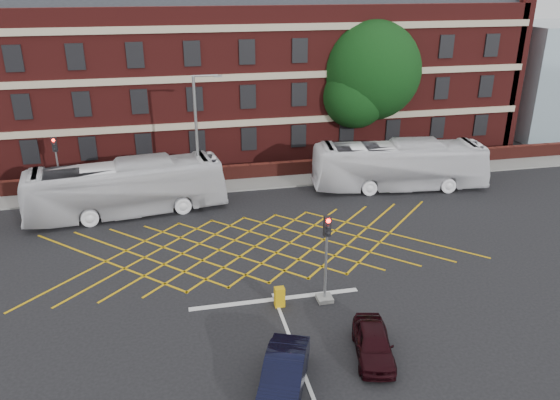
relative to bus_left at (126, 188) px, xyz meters
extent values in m
plane|color=black|center=(7.01, -8.28, -1.71)|extent=(120.00, 120.00, 0.00)
cube|color=#511614|center=(7.01, 13.72, 4.29)|extent=(50.00, 12.00, 12.00)
cube|color=black|center=(7.01, 13.72, 10.29)|extent=(51.00, 10.61, 10.61)
cube|color=#B7A88C|center=(7.01, 7.64, 5.29)|extent=(50.00, 0.18, 0.50)
cube|color=black|center=(7.01, 7.66, 3.79)|extent=(1.20, 0.14, 1.80)
cube|color=#4F1A15|center=(7.01, 4.72, -1.16)|extent=(56.00, 0.50, 1.10)
cube|color=slate|center=(7.01, 3.72, -1.65)|extent=(60.00, 3.00, 0.12)
cube|color=#CC990C|center=(7.01, -6.28, -1.70)|extent=(8.22, 8.22, 0.02)
cube|color=silver|center=(7.01, -11.78, -1.70)|extent=(8.00, 0.30, 0.02)
cube|color=silver|center=(7.01, -18.28, -1.70)|extent=(0.15, 14.00, 0.02)
imported|color=silver|center=(0.00, 0.00, 0.00)|extent=(12.53, 4.40, 3.42)
imported|color=white|center=(18.49, 0.55, -0.02)|extent=(12.40, 4.40, 3.38)
imported|color=black|center=(6.07, -17.73, -1.03)|extent=(2.86, 4.37, 1.36)
imported|color=black|center=(9.94, -16.59, -1.11)|extent=(2.18, 3.77, 1.21)
cylinder|color=black|center=(19.01, 8.29, 1.02)|extent=(0.90, 0.90, 5.46)
sphere|color=black|center=(19.01, 8.29, 5.34)|extent=(7.93, 7.93, 7.93)
sphere|color=black|center=(17.51, 7.49, 3.55)|extent=(5.16, 5.16, 5.16)
sphere|color=black|center=(20.51, 9.09, 3.95)|extent=(4.76, 4.76, 4.76)
cube|color=slate|center=(9.23, -12.35, -1.61)|extent=(0.70, 0.70, 0.20)
cylinder|color=gray|center=(9.23, -12.35, 0.04)|extent=(0.12, 0.12, 3.50)
cube|color=black|center=(9.23, -12.35, 2.09)|extent=(0.30, 0.25, 0.95)
sphere|color=#FF0C05|center=(9.23, -12.49, 2.41)|extent=(0.20, 0.20, 0.20)
cube|color=slate|center=(-4.47, 3.51, -1.61)|extent=(0.70, 0.70, 0.20)
cylinder|color=gray|center=(-4.47, 3.51, 0.04)|extent=(0.12, 0.12, 3.50)
cube|color=black|center=(-4.47, 3.51, 2.09)|extent=(0.30, 0.25, 0.95)
sphere|color=#FF0C05|center=(-4.47, 3.37, 2.41)|extent=(0.20, 0.20, 0.20)
cube|color=slate|center=(4.58, 0.77, -1.61)|extent=(1.00, 1.00, 0.20)
cylinder|color=gray|center=(4.58, 0.77, 2.46)|extent=(0.18, 0.18, 8.33)
cylinder|color=gray|center=(5.28, 0.77, 6.62)|extent=(1.60, 0.12, 0.12)
cube|color=gray|center=(6.08, 0.77, 6.57)|extent=(0.50, 0.20, 0.12)
cylinder|color=gray|center=(-5.45, 3.91, -0.61)|extent=(0.10, 0.10, 2.20)
cube|color=silver|center=(-5.45, 3.83, 0.19)|extent=(1.10, 0.06, 0.45)
cube|color=silver|center=(-5.45, 3.83, -0.31)|extent=(1.10, 0.06, 0.40)
cube|color=silver|center=(-5.45, 3.83, -0.76)|extent=(1.10, 0.06, 0.35)
cube|color=#C6960B|center=(7.09, -12.34, -1.24)|extent=(0.45, 0.37, 0.94)
camera|label=1|loc=(2.58, -33.06, 12.22)|focal=35.00mm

